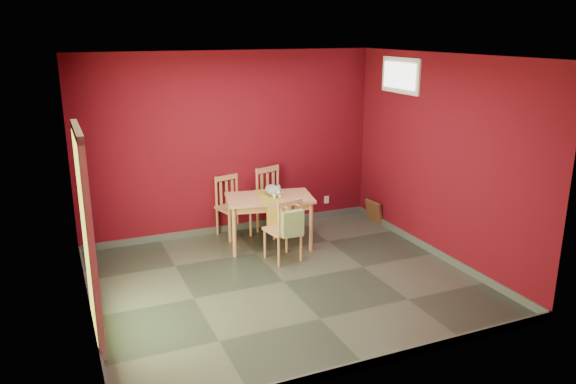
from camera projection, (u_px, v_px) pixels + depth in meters
name	position (u px, v px, depth m)	size (l,w,h in m)	color
ground	(284.00, 282.00, 6.89)	(4.50, 4.50, 0.00)	#2D342D
room_shell	(284.00, 278.00, 6.88)	(4.50, 4.50, 4.50)	#540813
doorway	(86.00, 231.00, 5.37)	(0.06, 1.01, 2.13)	#B7D838
window	(400.00, 75.00, 7.96)	(0.05, 0.90, 0.50)	white
outlet_plate	(326.00, 200.00, 9.17)	(0.08, 0.01, 0.12)	silver
dining_table	(269.00, 203.00, 7.84)	(1.30, 0.91, 0.74)	#B37153
table_runner	(272.00, 202.00, 7.73)	(0.46, 0.75, 0.35)	olive
chair_far_left	(232.00, 205.00, 8.35)	(0.51, 0.51, 0.90)	#B37153
chair_far_right	(274.00, 200.00, 8.44)	(0.58, 0.58, 1.00)	#B37153
chair_near	(285.00, 229.00, 7.41)	(0.47, 0.47, 0.88)	#B37153
tote_bag	(293.00, 224.00, 7.19)	(0.29, 0.18, 0.41)	#768957
cat	(273.00, 188.00, 7.85)	(0.21, 0.40, 0.20)	slate
picture_frame	(374.00, 212.00, 8.97)	(0.15, 0.36, 0.35)	brown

